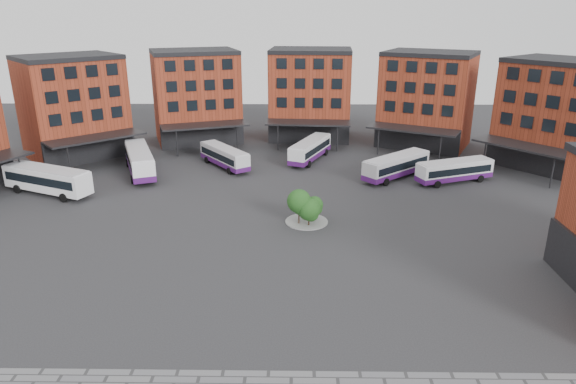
{
  "coord_description": "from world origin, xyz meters",
  "views": [
    {
      "loc": [
        0.77,
        -36.77,
        21.0
      ],
      "look_at": [
        0.11,
        10.08,
        4.0
      ],
      "focal_mm": 32.0,
      "sensor_mm": 36.0,
      "label": 1
    }
  ],
  "objects_px": {
    "bus_b": "(140,161)",
    "bus_c": "(224,156)",
    "tree_island": "(306,207)",
    "bus_d": "(310,149)",
    "bus_f": "(455,171)",
    "bus_a": "(47,178)",
    "bus_e": "(396,166)"
  },
  "relations": [
    {
      "from": "bus_c",
      "to": "tree_island",
      "type": "bearing_deg",
      "value": -97.81
    },
    {
      "from": "tree_island",
      "to": "bus_b",
      "type": "distance_m",
      "value": 27.22
    },
    {
      "from": "bus_c",
      "to": "bus_e",
      "type": "relative_size",
      "value": 0.97
    },
    {
      "from": "bus_e",
      "to": "bus_f",
      "type": "height_order",
      "value": "bus_e"
    },
    {
      "from": "bus_a",
      "to": "bus_f",
      "type": "relative_size",
      "value": 1.13
    },
    {
      "from": "bus_c",
      "to": "bus_d",
      "type": "relative_size",
      "value": 0.88
    },
    {
      "from": "bus_c",
      "to": "bus_e",
      "type": "xyz_separation_m",
      "value": [
        22.82,
        -4.43,
        0.11
      ]
    },
    {
      "from": "bus_b",
      "to": "bus_a",
      "type": "bearing_deg",
      "value": -159.13
    },
    {
      "from": "bus_b",
      "to": "bus_c",
      "type": "bearing_deg",
      "value": -4.96
    },
    {
      "from": "bus_b",
      "to": "bus_c",
      "type": "height_order",
      "value": "bus_b"
    },
    {
      "from": "bus_f",
      "to": "tree_island",
      "type": "bearing_deg",
      "value": -75.26
    },
    {
      "from": "bus_d",
      "to": "bus_a",
      "type": "bearing_deg",
      "value": -131.59
    },
    {
      "from": "tree_island",
      "to": "bus_d",
      "type": "xyz_separation_m",
      "value": [
        1.03,
        23.21,
        -0.27
      ]
    },
    {
      "from": "tree_island",
      "to": "bus_a",
      "type": "xyz_separation_m",
      "value": [
        -30.32,
        8.55,
        0.04
      ]
    },
    {
      "from": "tree_island",
      "to": "bus_f",
      "type": "distance_m",
      "value": 23.3
    },
    {
      "from": "bus_d",
      "to": "bus_e",
      "type": "height_order",
      "value": "bus_e"
    },
    {
      "from": "bus_d",
      "to": "tree_island",
      "type": "bearing_deg",
      "value": -69.2
    },
    {
      "from": "tree_island",
      "to": "bus_b",
      "type": "xyz_separation_m",
      "value": [
        -21.67,
        16.46,
        -0.05
      ]
    },
    {
      "from": "tree_island",
      "to": "bus_d",
      "type": "distance_m",
      "value": 23.24
    },
    {
      "from": "bus_c",
      "to": "bus_f",
      "type": "relative_size",
      "value": 0.91
    },
    {
      "from": "bus_b",
      "to": "bus_f",
      "type": "relative_size",
      "value": 1.19
    },
    {
      "from": "tree_island",
      "to": "bus_c",
      "type": "relative_size",
      "value": 0.47
    },
    {
      "from": "bus_a",
      "to": "bus_e",
      "type": "xyz_separation_m",
      "value": [
        42.26,
        6.7,
        -0.3
      ]
    },
    {
      "from": "tree_island",
      "to": "bus_e",
      "type": "distance_m",
      "value": 19.37
    },
    {
      "from": "bus_d",
      "to": "bus_f",
      "type": "bearing_deg",
      "value": -4.98
    },
    {
      "from": "bus_b",
      "to": "bus_f",
      "type": "distance_m",
      "value": 40.72
    },
    {
      "from": "tree_island",
      "to": "bus_b",
      "type": "relative_size",
      "value": 0.36
    },
    {
      "from": "bus_a",
      "to": "bus_b",
      "type": "xyz_separation_m",
      "value": [
        8.65,
        7.91,
        -0.1
      ]
    },
    {
      "from": "tree_island",
      "to": "bus_b",
      "type": "height_order",
      "value": "tree_island"
    },
    {
      "from": "bus_b",
      "to": "bus_c",
      "type": "distance_m",
      "value": 11.27
    },
    {
      "from": "tree_island",
      "to": "bus_d",
      "type": "bearing_deg",
      "value": 87.45
    },
    {
      "from": "tree_island",
      "to": "bus_c",
      "type": "height_order",
      "value": "tree_island"
    }
  ]
}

